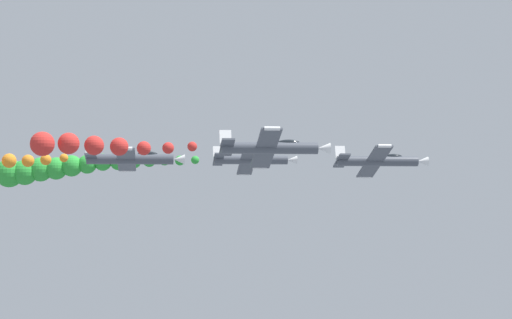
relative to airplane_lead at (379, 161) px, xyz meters
The scene contains 6 objects.
airplane_lead is the anchor object (origin of this frame).
airplane_left_inner 17.89m from the airplane_lead, 135.78° to the right, with size 9.11×10.35×3.60m.
smoke_trail_left_inner 38.70m from the airplane_lead, 110.49° to the right, with size 3.72×24.42×4.10m.
airplane_right_inner 19.02m from the airplane_lead, 46.47° to the right, with size 9.10×10.35×3.63m.
smoke_trail_right_inner 34.05m from the airplane_lead, 64.65° to the right, with size 3.62×14.71×2.15m.
airplane_left_outer 26.87m from the airplane_lead, 87.59° to the right, with size 9.42×10.35×3.02m.
Camera 1 is at (91.98, -11.41, 101.88)m, focal length 60.75 mm.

